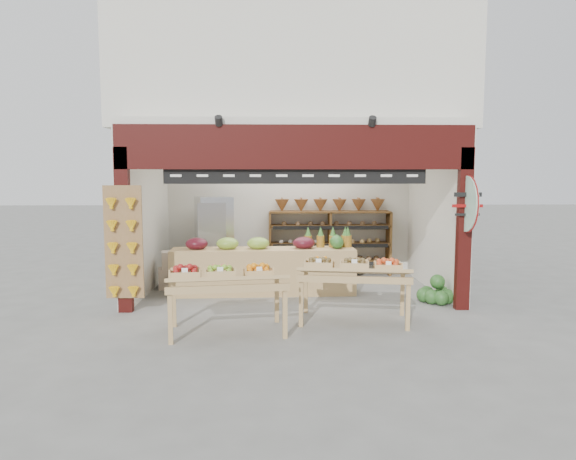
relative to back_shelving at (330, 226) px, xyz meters
The scene contains 11 objects.
ground 2.43m from the back_shelving, 114.22° to the right, with size 60.00×60.00×0.00m, color slate.
shop_structure 2.98m from the back_shelving, 157.67° to the right, with size 6.36×5.12×5.40m.
banana_board 4.80m from the back_shelving, 138.94° to the right, with size 0.60×0.15×1.80m.
gift_sign 3.69m from the back_shelving, 59.25° to the right, with size 0.04×0.93×0.92m.
back_shelving is the anchor object (origin of this frame).
refrigerator 2.56m from the back_shelving, 168.13° to the right, with size 0.69×0.69×1.77m, color silver.
cardboard_stack 3.36m from the back_shelving, 158.12° to the right, with size 1.07×0.82×0.73m.
mid_counter 2.39m from the back_shelving, 128.73° to the right, with size 3.42×0.76×1.07m.
display_table_left 4.65m from the back_shelving, 115.66° to the right, with size 1.74×1.12×1.04m.
display_table_right 3.64m from the back_shelving, 91.45° to the right, with size 1.77×1.15×1.05m.
watermelon_pile 3.17m from the back_shelving, 58.58° to the right, with size 0.63×0.63×0.49m.
Camera 1 is at (-0.35, -9.27, 2.19)m, focal length 32.00 mm.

